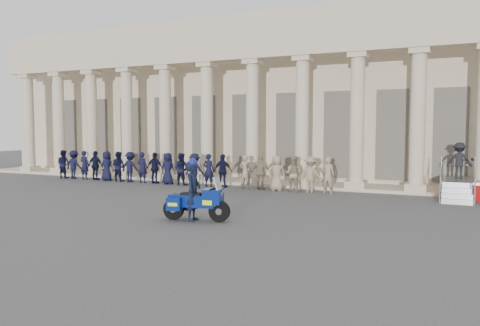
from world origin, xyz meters
The scene contains 5 objects.
ground centered at (0.00, 0.00, 0.00)m, with size 90.00×90.00×0.00m, color #48484B.
building centered at (0.00, 14.74, 4.52)m, with size 40.00×12.50×9.00m.
officer_rank centered at (-5.06, 6.49, 0.81)m, with size 16.16×0.62×1.63m.
motorcycle centered at (0.79, -1.24, 0.60)m, with size 2.16×1.01×1.39m.
rider centered at (0.67, -1.26, 0.96)m, with size 0.55×0.74×1.94m.
Camera 1 is at (7.98, -13.68, 2.84)m, focal length 35.00 mm.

